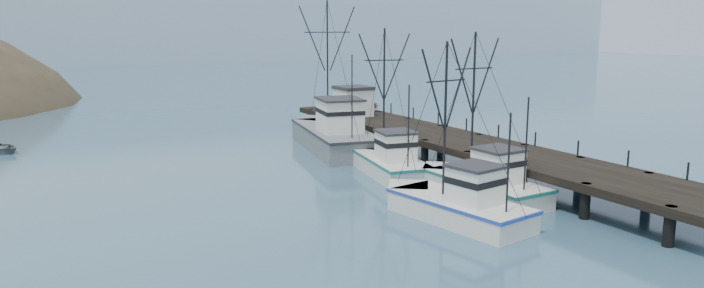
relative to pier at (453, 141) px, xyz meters
name	(u,v)px	position (x,y,z in m)	size (l,w,h in m)	color
ground	(423,262)	(-14.00, -16.00, -1.69)	(400.00, 400.00, 0.00)	#31546F
pier	(453,141)	(0.00, 0.00, 0.00)	(6.00, 44.00, 2.00)	black
distant_ridge	(107,63)	(-4.00, 154.00, -1.69)	(360.00, 40.00, 26.00)	#9EB2C6
trawler_near	(481,184)	(-4.63, -8.77, -0.87)	(3.64, 10.07, 10.38)	silver
trawler_mid	(455,205)	(-8.91, -11.70, -0.87)	(4.57, 9.88, 9.93)	silver
trawler_far	(388,162)	(-6.25, -0.66, -0.87)	(4.86, 10.26, 10.58)	silver
work_vessel	(333,135)	(-5.58, 9.34, -0.46)	(7.01, 15.41, 12.87)	slate
pier_shed	(353,101)	(-1.08, 13.86, 1.73)	(3.00, 3.20, 2.80)	silver
pickup_truck	(352,104)	(0.07, 16.22, 1.14)	(2.75, 5.95, 1.65)	white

